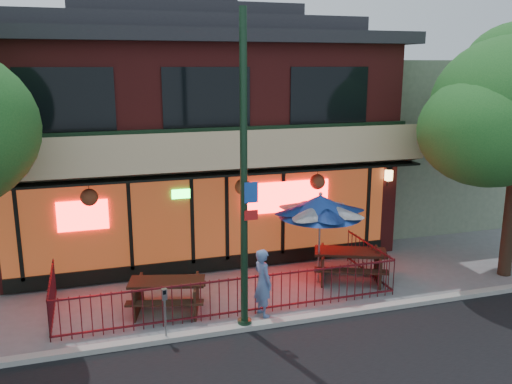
% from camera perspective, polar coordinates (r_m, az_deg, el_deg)
% --- Properties ---
extents(ground, '(80.00, 80.00, 0.00)m').
position_cam_1_polar(ground, '(13.10, -1.71, -13.30)').
color(ground, gray).
rests_on(ground, ground).
extents(curb, '(80.00, 0.25, 0.12)m').
position_cam_1_polar(curb, '(12.64, -1.08, -14.03)').
color(curb, '#999993').
rests_on(curb, ground).
extents(restaurant_building, '(12.96, 9.49, 8.05)m').
position_cam_1_polar(restaurant_building, '(18.75, -7.70, 7.85)').
color(restaurant_building, maroon).
rests_on(restaurant_building, ground).
extents(neighbor_building, '(6.00, 7.00, 6.00)m').
position_cam_1_polar(neighbor_building, '(22.71, 15.22, 5.57)').
color(neighbor_building, gray).
rests_on(neighbor_building, ground).
extents(patio_fence, '(8.44, 2.62, 1.00)m').
position_cam_1_polar(patio_fence, '(13.27, -2.32, -9.93)').
color(patio_fence, '#501118').
rests_on(patio_fence, ground).
extents(street_light, '(0.43, 0.32, 7.00)m').
position_cam_1_polar(street_light, '(11.65, -1.27, -0.18)').
color(street_light, black).
rests_on(street_light, ground).
extents(picnic_table_left, '(2.10, 1.80, 0.78)m').
position_cam_1_polar(picnic_table_left, '(13.52, -9.34, -10.22)').
color(picnic_table_left, black).
rests_on(picnic_table_left, ground).
extents(picnic_table_right, '(2.40, 2.17, 0.84)m').
position_cam_1_polar(picnic_table_right, '(15.38, 9.88, -7.12)').
color(picnic_table_right, black).
rests_on(picnic_table_right, ground).
extents(patio_umbrella, '(2.24, 2.24, 2.56)m').
position_cam_1_polar(patio_umbrella, '(14.57, 6.78, -1.45)').
color(patio_umbrella, gray).
rests_on(patio_umbrella, ground).
extents(pedestrian, '(0.52, 0.68, 1.66)m').
position_cam_1_polar(pedestrian, '(13.00, 0.73, -9.50)').
color(pedestrian, '#5776AF').
rests_on(pedestrian, ground).
extents(parking_meter_near, '(0.12, 0.11, 1.22)m').
position_cam_1_polar(parking_meter_near, '(12.00, -9.58, -11.73)').
color(parking_meter_near, gray).
rests_on(parking_meter_near, ground).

